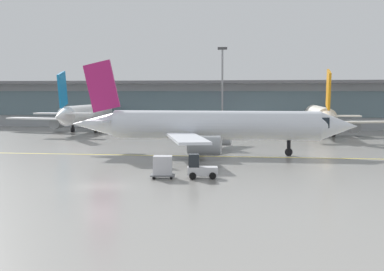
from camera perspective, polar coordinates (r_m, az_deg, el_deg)
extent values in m
plane|color=gray|center=(50.40, -8.28, -4.58)|extent=(400.00, 400.00, 0.00)
cube|color=yellow|center=(72.65, 1.89, -1.89)|extent=(109.93, 4.69, 0.01)
cube|color=#9EA3A8|center=(129.45, 3.74, 2.70)|extent=(210.91, 8.00, 9.00)
cube|color=slate|center=(125.40, 3.50, 2.87)|extent=(202.48, 0.16, 5.04)
cube|color=slate|center=(127.94, 3.66, 4.84)|extent=(219.35, 11.00, 0.60)
cylinder|color=white|center=(117.98, -9.45, 1.97)|extent=(4.54, 23.58, 3.25)
cone|color=white|center=(131.08, -7.66, 2.19)|extent=(3.30, 4.07, 3.09)
cube|color=black|center=(128.56, -7.98, 2.33)|extent=(2.70, 3.06, 1.14)
cone|color=white|center=(104.41, -11.80, 1.67)|extent=(3.05, 5.35, 2.77)
cube|color=white|center=(118.98, -13.55, 1.50)|extent=(13.75, 5.97, 0.27)
cylinder|color=#999EA3|center=(119.41, -12.10, 1.09)|extent=(2.20, 3.55, 2.01)
cube|color=white|center=(113.94, -5.73, 1.48)|extent=(13.66, 7.30, 0.27)
cylinder|color=#999EA3|center=(116.03, -6.85, 1.07)|extent=(2.20, 3.55, 2.01)
cube|color=#1472B2|center=(105.31, -11.64, 4.09)|extent=(0.59, 4.40, 6.13)
cube|color=white|center=(106.55, -12.75, 1.97)|extent=(4.91, 2.56, 0.23)
cube|color=white|center=(104.96, -10.31, 1.97)|extent=(4.91, 2.56, 0.23)
cylinder|color=black|center=(125.93, -8.32, 0.97)|extent=(0.42, 0.42, 1.72)
cylinder|color=black|center=(125.95, -8.32, 0.78)|extent=(0.57, 0.89, 0.86)
cylinder|color=black|center=(116.95, -10.74, 0.71)|extent=(0.42, 0.42, 1.72)
cylinder|color=black|center=(116.98, -10.74, 0.50)|extent=(0.57, 0.89, 0.86)
cylinder|color=black|center=(115.62, -8.68, 0.70)|extent=(0.42, 0.42, 1.72)
cylinder|color=black|center=(115.65, -8.67, 0.49)|extent=(0.57, 0.89, 0.86)
cylinder|color=silver|center=(108.29, 11.44, 1.75)|extent=(5.33, 23.54, 3.24)
cone|color=silver|center=(121.85, 10.83, 2.01)|extent=(3.42, 4.15, 3.08)
cube|color=black|center=(119.25, 10.94, 2.16)|extent=(2.78, 3.13, 1.13)
cone|color=silver|center=(94.12, 12.27, 1.41)|extent=(3.21, 5.42, 2.76)
cube|color=silver|center=(105.95, 7.06, 1.27)|extent=(13.69, 5.52, 0.27)
cylinder|color=#999EA3|center=(107.51, 8.47, 0.82)|extent=(2.30, 3.60, 2.00)
cube|color=silver|center=(107.56, 15.94, 1.19)|extent=(13.55, 7.68, 0.27)
cylinder|color=#999EA3|center=(108.59, 14.41, 0.77)|extent=(2.30, 3.60, 2.00)
cube|color=orange|center=(95.05, 12.24, 4.08)|extent=(0.74, 4.38, 6.11)
cube|color=silver|center=(95.27, 10.76, 1.75)|extent=(4.96, 2.71, 0.23)
cube|color=silver|center=(95.79, 13.60, 1.72)|extent=(4.96, 2.71, 0.23)
cylinder|color=black|center=(116.54, 11.04, 0.70)|extent=(0.42, 0.42, 1.72)
cylinder|color=black|center=(116.57, 11.04, 0.49)|extent=(0.60, 0.90, 0.86)
cylinder|color=black|center=(106.33, 10.35, 0.39)|extent=(0.42, 0.42, 1.72)
cylinder|color=black|center=(106.36, 10.34, 0.16)|extent=(0.60, 0.90, 0.86)
cylinder|color=black|center=(106.76, 12.69, 0.37)|extent=(0.42, 0.42, 1.72)
cylinder|color=black|center=(106.79, 12.69, 0.14)|extent=(0.60, 0.90, 0.86)
cylinder|color=silver|center=(74.34, 2.14, 0.95)|extent=(24.61, 4.36, 3.40)
cone|color=silver|center=(74.05, 13.19, 0.83)|extent=(4.21, 3.39, 3.23)
cube|color=black|center=(73.87, 11.09, 1.18)|extent=(3.16, 2.77, 1.19)
cone|color=silver|center=(77.53, -8.92, 1.03)|extent=(5.55, 3.10, 2.89)
cube|color=silver|center=(83.27, 1.47, 0.64)|extent=(6.45, 14.37, 0.28)
cylinder|color=#999EA3|center=(80.37, 2.27, -0.17)|extent=(3.68, 2.24, 2.10)
cube|color=silver|center=(66.08, -0.47, -0.25)|extent=(7.44, 14.30, 0.28)
cylinder|color=#999EA3|center=(68.69, 1.15, -0.88)|extent=(3.68, 2.24, 2.10)
cube|color=#B21E66|center=(77.10, -8.18, 4.44)|extent=(4.60, 0.54, 6.41)
cube|color=silver|center=(79.46, -7.35, 1.48)|extent=(2.60, 5.09, 0.24)
cube|color=silver|center=(74.67, -8.42, 1.31)|extent=(2.60, 5.09, 0.24)
cylinder|color=black|center=(74.02, 8.74, -1.13)|extent=(0.44, 0.44, 1.80)
cylinder|color=black|center=(74.06, 8.74, -1.48)|extent=(0.92, 0.59, 0.90)
cylinder|color=black|center=(77.06, 0.86, -0.88)|extent=(0.44, 0.44, 1.80)
cylinder|color=black|center=(77.10, 0.86, -1.21)|extent=(0.92, 0.59, 0.90)
cylinder|color=black|center=(72.52, 0.35, -1.19)|extent=(0.44, 0.44, 1.80)
cylinder|color=black|center=(72.56, 0.35, -1.54)|extent=(0.92, 0.59, 0.90)
cube|color=silver|center=(54.40, 0.96, -3.21)|extent=(2.82, 1.88, 0.70)
cube|color=#1E2328|center=(54.28, 0.17, -2.27)|extent=(1.12, 1.39, 1.10)
cylinder|color=black|center=(55.16, 1.83, -3.48)|extent=(0.63, 0.33, 0.60)
cylinder|color=black|center=(53.77, 1.88, -3.67)|extent=(0.63, 0.33, 0.60)
cylinder|color=black|center=(55.13, 0.06, -3.48)|extent=(0.63, 0.33, 0.60)
cylinder|color=black|center=(53.74, 0.06, -3.68)|extent=(0.63, 0.33, 0.60)
cube|color=#595B60|center=(54.49, -2.66, -3.59)|extent=(2.37, 1.98, 0.12)
cube|color=silver|center=(54.38, -2.67, -2.70)|extent=(1.86, 1.78, 1.60)
cylinder|color=black|center=(55.18, -1.85, -3.67)|extent=(0.24, 0.14, 0.22)
cylinder|color=black|center=(53.79, -1.90, -3.88)|extent=(0.24, 0.14, 0.22)
cylinder|color=black|center=(55.24, -3.41, -3.67)|extent=(0.24, 0.14, 0.22)
cylinder|color=black|center=(53.86, -3.49, -3.87)|extent=(0.24, 0.14, 0.22)
cylinder|color=gray|center=(120.40, 2.76, 4.11)|extent=(0.36, 0.36, 15.34)
cube|color=#3F3F42|center=(120.67, 2.77, 7.88)|extent=(1.80, 0.30, 0.50)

